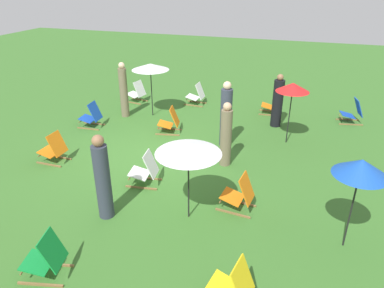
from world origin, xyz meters
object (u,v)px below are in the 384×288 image
object	(u,v)px
deckchair_11	(233,287)
deckchair_8	(272,104)
deckchair_6	(145,170)
person_2	(124,91)
person_0	(226,116)
deckchair_0	(137,93)
person_1	(278,102)
deckchair_4	(170,122)
umbrella_3	(361,168)
person_4	(226,136)
deckchair_5	(54,149)
deckchair_12	(197,95)
umbrella_1	(293,87)
deckchair_9	(92,116)
umbrella_2	(150,67)
deckchair_7	(239,194)
deckchair_3	(46,258)
deckchair_1	(353,112)
person_3	(103,179)
umbrella_0	(188,149)

from	to	relation	value
deckchair_11	deckchair_8	bearing A→B (deg)	-167.34
deckchair_6	person_2	distance (m)	4.66
person_0	deckchair_0	bearing A→B (deg)	-100.91
deckchair_8	person_1	distance (m)	1.19
deckchair_4	deckchair_6	world-z (taller)	same
deckchair_11	umbrella_3	size ratio (longest dim) A/B	0.46
person_2	person_4	bearing A→B (deg)	117.34
deckchair_5	deckchair_12	size ratio (longest dim) A/B	1.00
deckchair_0	deckchair_8	size ratio (longest dim) A/B	1.01
deckchair_12	person_0	world-z (taller)	person_0
deckchair_12	umbrella_1	bearing A→B (deg)	58.32
deckchair_8	deckchair_9	distance (m)	6.20
person_1	person_4	bearing A→B (deg)	131.06
deckchair_8	umbrella_2	size ratio (longest dim) A/B	0.46
deckchair_0	deckchair_8	distance (m)	5.13
deckchair_9	deckchair_5	bearing A→B (deg)	4.58
umbrella_1	person_2	size ratio (longest dim) A/B	0.96
deckchair_7	deckchair_9	distance (m)	6.16
deckchair_3	umbrella_1	xyz separation A→B (m)	(-6.51, 3.29, 1.31)
deckchair_3	deckchair_9	world-z (taller)	same
deckchair_1	deckchair_4	distance (m)	6.07
deckchair_7	deckchair_11	world-z (taller)	same
deckchair_1	person_1	world-z (taller)	person_1
deckchair_8	deckchair_12	world-z (taller)	same
deckchair_1	person_3	xyz separation A→B (m)	(7.02, -5.16, 0.50)
deckchair_11	umbrella_0	size ratio (longest dim) A/B	0.50
umbrella_3	deckchair_3	bearing A→B (deg)	-63.80
umbrella_1	person_4	bearing A→B (deg)	-37.22
umbrella_1	person_0	bearing A→B (deg)	-66.66
deckchair_3	person_2	bearing A→B (deg)	-175.14
person_1	person_4	distance (m)	3.21
deckchair_0	person_2	bearing A→B (deg)	21.55
deckchair_12	deckchair_0	bearing A→B (deg)	-76.99
person_2	person_3	distance (m)	5.71
deckchair_7	deckchair_12	xyz separation A→B (m)	(-6.10, -2.86, 0.00)
deckchair_0	deckchair_12	size ratio (longest dim) A/B	1.01
umbrella_3	deckchair_7	bearing A→B (deg)	-103.58
deckchair_0	deckchair_8	bearing A→B (deg)	104.68
deckchair_1	umbrella_1	size ratio (longest dim) A/B	0.46
deckchair_6	deckchair_7	world-z (taller)	same
deckchair_6	person_1	xyz separation A→B (m)	(-4.60, 2.52, 0.43)
deckchair_0	person_1	world-z (taller)	person_1
deckchair_6	umbrella_1	xyz separation A→B (m)	(-3.40, 2.97, 1.31)
umbrella_0	person_0	world-z (taller)	person_0
umbrella_0	person_0	distance (m)	3.61
deckchair_6	deckchair_3	bearing A→B (deg)	-13.52
deckchair_5	deckchair_7	distance (m)	5.07
deckchair_0	umbrella_3	bearing A→B (deg)	60.50
deckchair_4	deckchair_1	bearing A→B (deg)	104.71
deckchair_4	person_1	size ratio (longest dim) A/B	0.49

